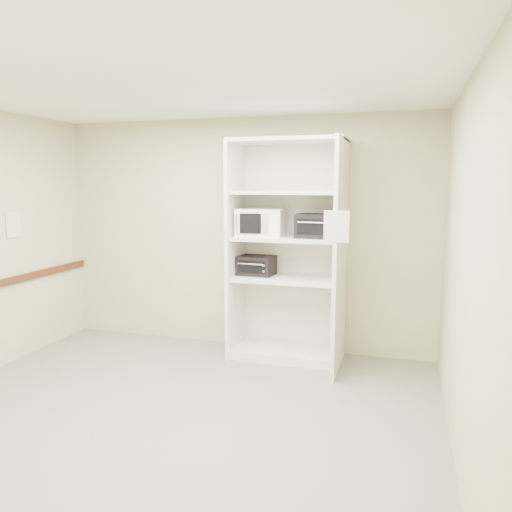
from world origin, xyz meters
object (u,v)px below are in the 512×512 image
(shelving_unit, at_px, (291,258))
(toaster_oven_upper, at_px, (318,226))
(toaster_oven_lower, at_px, (257,265))
(microwave, at_px, (261,222))

(shelving_unit, height_order, toaster_oven_upper, shelving_unit)
(toaster_oven_lower, bearing_deg, shelving_unit, 1.25)
(toaster_oven_upper, bearing_deg, microwave, -177.97)
(shelving_unit, xyz_separation_m, toaster_oven_lower, (-0.41, 0.03, -0.10))
(microwave, bearing_deg, toaster_oven_lower, 144.79)
(toaster_oven_upper, bearing_deg, shelving_unit, 179.43)
(shelving_unit, height_order, microwave, shelving_unit)
(toaster_oven_upper, height_order, toaster_oven_lower, toaster_oven_upper)
(shelving_unit, height_order, toaster_oven_lower, shelving_unit)
(shelving_unit, xyz_separation_m, toaster_oven_upper, (0.29, -0.02, 0.37))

